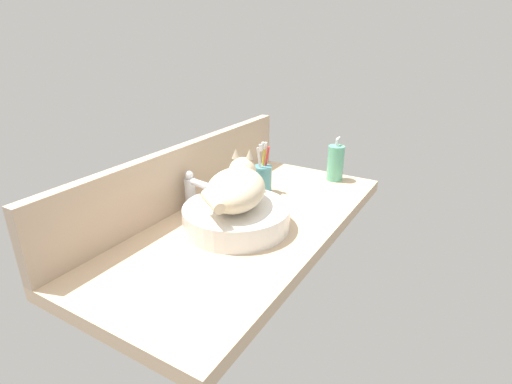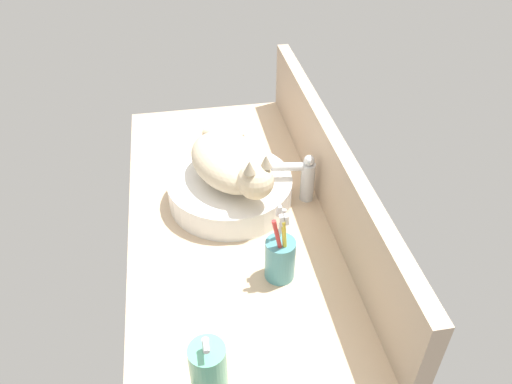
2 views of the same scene
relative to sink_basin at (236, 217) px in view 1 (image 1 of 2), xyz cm
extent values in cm
cube|color=#D1B28E|center=(5.31, -0.32, -5.45)|extent=(111.99, 52.88, 4.00)
cube|color=tan|center=(5.31, 24.32, 6.91)|extent=(111.99, 3.60, 20.72)
cylinder|color=white|center=(0.00, 0.00, 0.00)|extent=(32.09, 32.09, 6.90)
ellipsoid|color=beige|center=(0.00, 0.00, 8.95)|extent=(29.52, 25.04, 11.00)
sphere|color=beige|center=(11.03, 4.39, 10.45)|extent=(8.80, 8.80, 8.80)
cone|color=tan|center=(11.15, 6.81, 15.85)|extent=(2.80, 2.80, 3.20)
cone|color=tan|center=(12.78, 2.72, 15.85)|extent=(2.80, 2.80, 3.20)
cylinder|color=beige|center=(-11.29, -0.38, 9.45)|extent=(8.79, 10.91, 3.20)
cylinder|color=silver|center=(2.83, 19.52, 2.05)|extent=(3.60, 3.60, 11.00)
cylinder|color=silver|center=(2.11, 14.57, 6.95)|extent=(3.61, 10.21, 2.20)
sphere|color=silver|center=(2.83, 19.52, 8.75)|extent=(2.80, 2.80, 2.80)
cylinder|color=#60B793|center=(53.88, -11.27, 3.46)|extent=(6.36, 6.36, 13.81)
cylinder|color=silver|center=(53.88, -11.27, 11.77)|extent=(1.20, 1.20, 2.80)
cylinder|color=silver|center=(55.08, -11.27, 13.17)|extent=(2.20, 1.00, 1.00)
cylinder|color=teal|center=(28.07, 6.76, 1.58)|extent=(6.61, 6.61, 10.05)
cylinder|color=#D13838|center=(29.32, 6.53, 5.45)|extent=(1.50, 4.17, 16.87)
cube|color=white|center=(29.32, 6.53, 13.95)|extent=(1.29, 1.25, 2.55)
cylinder|color=yellow|center=(29.16, 7.46, 5.45)|extent=(1.88, 2.42, 17.04)
cube|color=white|center=(29.16, 7.46, 13.95)|extent=(1.34, 1.01, 2.53)
cylinder|color=white|center=(26.26, 6.53, 5.45)|extent=(1.20, 3.22, 16.98)
cube|color=white|center=(26.26, 6.53, 13.95)|extent=(1.24, 1.12, 2.51)
camera|label=1|loc=(-89.44, -60.54, 52.99)|focal=28.00mm
camera|label=2|loc=(101.49, -11.66, 80.13)|focal=35.00mm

